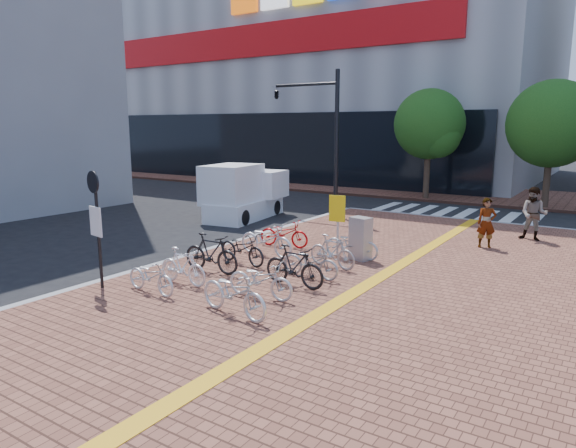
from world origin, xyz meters
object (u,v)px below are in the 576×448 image
Objects in this scene: bike_10 at (332,252)px; bike_2 at (211,253)px; bike_4 at (266,239)px; bike_7 at (261,280)px; bike_3 at (242,248)px; bike_6 at (234,293)px; bike_8 at (294,266)px; bike_9 at (311,261)px; bike_0 at (151,276)px; yellow_sign at (338,214)px; traffic_light_pole at (308,116)px; box_truck at (244,193)px; utility_box at (361,239)px; notice_sign at (96,215)px; bike_11 at (352,244)px; pedestrian_b at (534,214)px; bike_5 at (284,233)px; bike_1 at (183,266)px; pedestrian_a at (486,223)px.

bike_2 is at bearing 140.03° from bike_10.
bike_7 is at bearing -143.81° from bike_4.
bike_3 is 4.16m from bike_6.
bike_8 reaches higher than bike_9.
bike_0 is 0.86× the size of yellow_sign.
traffic_light_pole is 4.48m from box_truck.
bike_9 is at bearing -41.74° from box_truck.
yellow_sign is at bearing 174.15° from utility_box.
bike_8 is 0.60× the size of notice_sign.
notice_sign is at bearing 144.27° from bike_11.
pedestrian_b reaches higher than bike_10.
box_truck is (-7.46, 6.65, 0.57)m from bike_9.
bike_4 is at bearing -67.81° from traffic_light_pole.
bike_4 is at bearing 179.76° from bike_5.
bike_6 is at bearing -87.60° from bike_0.
bike_10 is 1.21× the size of utility_box.
bike_7 is at bearing -60.47° from bike_0.
bike_8 is at bearing 35.02° from notice_sign.
bike_8 is at bearing 177.66° from bike_11.
bike_7 is 0.27× the size of traffic_light_pole.
bike_6 is 0.43× the size of box_truck.
pedestrian_b reaches higher than bike_5.
utility_box is 0.29× the size of box_truck.
bike_4 is 1.30m from bike_5.
yellow_sign is (1.85, 4.79, 0.83)m from bike_1.
bike_3 is 8.32m from box_truck.
bike_3 is 0.93× the size of bike_6.
bike_1 reaches higher than bike_9.
bike_11 is 1.04× the size of pedestrian_a.
bike_10 is at bearing -54.56° from traffic_light_pole.
bike_4 is 0.31× the size of traffic_light_pole.
bike_7 is 1.09× the size of bike_10.
bike_1 is at bearing 42.07° from notice_sign.
bike_9 is at bearing -68.77° from bike_2.
pedestrian_b is (6.55, 8.08, 0.47)m from bike_3.
bike_11 is at bearing 0.09° from bike_9.
pedestrian_b is 1.00× the size of yellow_sign.
bike_2 is at bearing 57.94° from bike_6.
yellow_sign is (-4.73, -5.67, 0.36)m from pedestrian_b.
box_truck is (-6.91, 4.15, -0.30)m from yellow_sign.
bike_10 is 0.35× the size of box_truck.
bike_3 is 0.28× the size of traffic_light_pole.
bike_1 is at bearing -74.69° from traffic_light_pole.
bike_8 is 1.05× the size of bike_9.
pedestrian_a is at bearing -17.53° from traffic_light_pole.
bike_1 is 0.87× the size of bike_2.
bike_11 is at bearing -102.58° from bike_5.
pedestrian_b is at bearing 55.91° from utility_box.
box_truck reaches higher than bike_4.
box_truck is (-5.09, 6.56, 0.53)m from bike_3.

